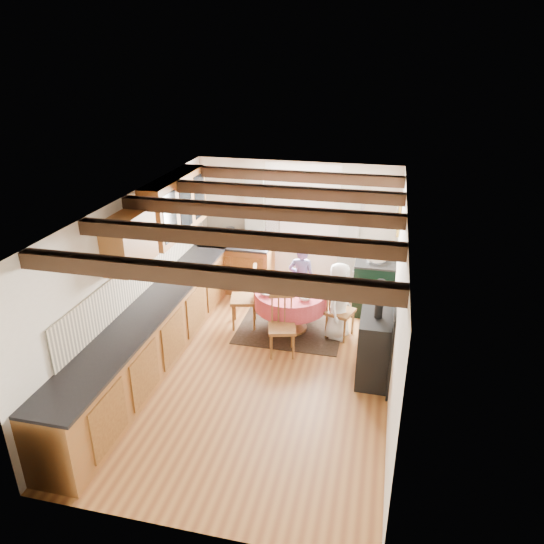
% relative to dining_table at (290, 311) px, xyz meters
% --- Properties ---
extents(floor, '(3.60, 5.50, 0.00)m').
position_rel_dining_table_xyz_m(floor, '(-0.22, -1.16, -0.34)').
color(floor, '#A66D34').
rests_on(floor, ground).
extents(ceiling, '(3.60, 5.50, 0.00)m').
position_rel_dining_table_xyz_m(ceiling, '(-0.22, -1.16, 2.06)').
color(ceiling, white).
rests_on(ceiling, ground).
extents(wall_back, '(3.60, 0.00, 2.40)m').
position_rel_dining_table_xyz_m(wall_back, '(-0.22, 1.59, 0.86)').
color(wall_back, silver).
rests_on(wall_back, ground).
extents(wall_front, '(3.60, 0.00, 2.40)m').
position_rel_dining_table_xyz_m(wall_front, '(-0.22, -3.91, 0.86)').
color(wall_front, silver).
rests_on(wall_front, ground).
extents(wall_left, '(0.00, 5.50, 2.40)m').
position_rel_dining_table_xyz_m(wall_left, '(-2.02, -1.16, 0.86)').
color(wall_left, silver).
rests_on(wall_left, ground).
extents(wall_right, '(0.00, 5.50, 2.40)m').
position_rel_dining_table_xyz_m(wall_right, '(1.58, -1.16, 0.86)').
color(wall_right, silver).
rests_on(wall_right, ground).
extents(beam_a, '(3.60, 0.16, 0.16)m').
position_rel_dining_table_xyz_m(beam_a, '(-0.22, -3.16, 1.97)').
color(beam_a, black).
rests_on(beam_a, ceiling).
extents(beam_b, '(3.60, 0.16, 0.16)m').
position_rel_dining_table_xyz_m(beam_b, '(-0.22, -2.16, 1.97)').
color(beam_b, black).
rests_on(beam_b, ceiling).
extents(beam_c, '(3.60, 0.16, 0.16)m').
position_rel_dining_table_xyz_m(beam_c, '(-0.22, -1.16, 1.97)').
color(beam_c, black).
rests_on(beam_c, ceiling).
extents(beam_d, '(3.60, 0.16, 0.16)m').
position_rel_dining_table_xyz_m(beam_d, '(-0.22, -0.16, 1.97)').
color(beam_d, black).
rests_on(beam_d, ceiling).
extents(beam_e, '(3.60, 0.16, 0.16)m').
position_rel_dining_table_xyz_m(beam_e, '(-0.22, 0.84, 1.97)').
color(beam_e, black).
rests_on(beam_e, ceiling).
extents(splash_left, '(0.02, 4.50, 0.55)m').
position_rel_dining_table_xyz_m(splash_left, '(-2.00, -0.86, 0.86)').
color(splash_left, beige).
rests_on(splash_left, wall_left).
extents(splash_back, '(1.40, 0.02, 0.55)m').
position_rel_dining_table_xyz_m(splash_back, '(-1.22, 1.57, 0.86)').
color(splash_back, beige).
rests_on(splash_back, wall_back).
extents(base_cabinet_left, '(0.60, 5.30, 0.88)m').
position_rel_dining_table_xyz_m(base_cabinet_left, '(-1.72, -1.16, 0.10)').
color(base_cabinet_left, brown).
rests_on(base_cabinet_left, floor).
extents(base_cabinet_back, '(1.30, 0.60, 0.88)m').
position_rel_dining_table_xyz_m(base_cabinet_back, '(-1.27, 1.29, 0.10)').
color(base_cabinet_back, brown).
rests_on(base_cabinet_back, floor).
extents(worktop_left, '(0.64, 5.30, 0.04)m').
position_rel_dining_table_xyz_m(worktop_left, '(-1.70, -1.16, 0.56)').
color(worktop_left, black).
rests_on(worktop_left, base_cabinet_left).
extents(worktop_back, '(1.30, 0.64, 0.04)m').
position_rel_dining_table_xyz_m(worktop_back, '(-1.27, 1.27, 0.56)').
color(worktop_back, black).
rests_on(worktop_back, base_cabinet_back).
extents(wall_cabinet_glass, '(0.34, 1.80, 0.90)m').
position_rel_dining_table_xyz_m(wall_cabinet_glass, '(-1.85, 0.04, 1.61)').
color(wall_cabinet_glass, brown).
rests_on(wall_cabinet_glass, wall_left).
extents(wall_cabinet_solid, '(0.34, 0.90, 0.70)m').
position_rel_dining_table_xyz_m(wall_cabinet_solid, '(-1.85, -1.46, 1.56)').
color(wall_cabinet_solid, brown).
rests_on(wall_cabinet_solid, wall_left).
extents(window_frame, '(1.34, 0.03, 1.54)m').
position_rel_dining_table_xyz_m(window_frame, '(-0.12, 1.57, 1.26)').
color(window_frame, white).
rests_on(window_frame, wall_back).
extents(window_pane, '(1.20, 0.01, 1.40)m').
position_rel_dining_table_xyz_m(window_pane, '(-0.12, 1.58, 1.26)').
color(window_pane, white).
rests_on(window_pane, wall_back).
extents(curtain_left, '(0.35, 0.10, 2.10)m').
position_rel_dining_table_xyz_m(curtain_left, '(-0.97, 1.49, 0.76)').
color(curtain_left, '#A7B9A0').
rests_on(curtain_left, wall_back).
extents(curtain_right, '(0.35, 0.10, 2.10)m').
position_rel_dining_table_xyz_m(curtain_right, '(0.73, 1.49, 0.76)').
color(curtain_right, '#A7B9A0').
rests_on(curtain_right, wall_back).
extents(curtain_rod, '(2.00, 0.03, 0.03)m').
position_rel_dining_table_xyz_m(curtain_rod, '(-0.12, 1.49, 1.86)').
color(curtain_rod, black).
rests_on(curtain_rod, wall_back).
extents(wall_picture, '(0.04, 0.50, 0.60)m').
position_rel_dining_table_xyz_m(wall_picture, '(1.55, 1.14, 1.36)').
color(wall_picture, gold).
rests_on(wall_picture, wall_right).
extents(wall_plate, '(0.30, 0.02, 0.30)m').
position_rel_dining_table_xyz_m(wall_plate, '(0.83, 1.56, 1.36)').
color(wall_plate, silver).
rests_on(wall_plate, wall_back).
extents(rug, '(1.66, 1.29, 0.01)m').
position_rel_dining_table_xyz_m(rug, '(0.00, 0.00, -0.34)').
color(rug, black).
rests_on(rug, floor).
extents(dining_table, '(1.13, 1.13, 0.68)m').
position_rel_dining_table_xyz_m(dining_table, '(0.00, 0.00, 0.00)').
color(dining_table, '#C74156').
rests_on(dining_table, floor).
extents(chair_near, '(0.49, 0.50, 0.92)m').
position_rel_dining_table_xyz_m(chair_near, '(0.02, -0.72, 0.12)').
color(chair_near, '#98642C').
rests_on(chair_near, floor).
extents(chair_left, '(0.55, 0.53, 1.03)m').
position_rel_dining_table_xyz_m(chair_left, '(-0.76, -0.02, 0.17)').
color(chair_left, '#98642C').
rests_on(chair_left, floor).
extents(chair_right, '(0.52, 0.51, 0.93)m').
position_rel_dining_table_xyz_m(chair_right, '(0.79, -0.02, 0.12)').
color(chair_right, '#98642C').
rests_on(chair_right, floor).
extents(aga_range, '(0.67, 1.04, 0.96)m').
position_rel_dining_table_xyz_m(aga_range, '(1.25, 1.13, 0.14)').
color(aga_range, black).
rests_on(aga_range, floor).
extents(cast_iron_stove, '(0.45, 0.74, 1.48)m').
position_rel_dining_table_xyz_m(cast_iron_stove, '(1.36, -1.05, 0.40)').
color(cast_iron_stove, black).
rests_on(cast_iron_stove, floor).
extents(child_far, '(0.44, 0.29, 1.22)m').
position_rel_dining_table_xyz_m(child_far, '(0.05, 0.65, 0.27)').
color(child_far, '#4A4772').
rests_on(child_far, floor).
extents(child_right, '(0.53, 0.68, 1.23)m').
position_rel_dining_table_xyz_m(child_right, '(0.76, -0.03, 0.27)').
color(child_right, silver).
rests_on(child_right, floor).
extents(bowl_a, '(0.28, 0.28, 0.05)m').
position_rel_dining_table_xyz_m(bowl_a, '(-0.34, -0.19, 0.37)').
color(bowl_a, silver).
rests_on(bowl_a, dining_table).
extents(bowl_b, '(0.23, 0.23, 0.06)m').
position_rel_dining_table_xyz_m(bowl_b, '(0.27, -0.24, 0.37)').
color(bowl_b, silver).
rests_on(bowl_b, dining_table).
extents(cup, '(0.14, 0.14, 0.10)m').
position_rel_dining_table_xyz_m(cup, '(0.04, 0.20, 0.39)').
color(cup, silver).
rests_on(cup, dining_table).
extents(canister_tall, '(0.16, 0.16, 0.27)m').
position_rel_dining_table_xyz_m(canister_tall, '(-1.40, 1.36, 0.71)').
color(canister_tall, '#262628').
rests_on(canister_tall, worktop_back).
extents(canister_wide, '(0.19, 0.19, 0.21)m').
position_rel_dining_table_xyz_m(canister_wide, '(-1.10, 1.38, 0.68)').
color(canister_wide, '#262628').
rests_on(canister_wide, worktop_back).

